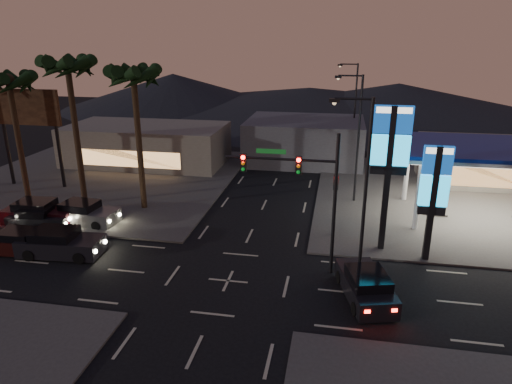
% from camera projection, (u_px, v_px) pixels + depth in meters
% --- Properties ---
extents(ground, '(140.00, 140.00, 0.00)m').
position_uv_depth(ground, '(228.00, 281.00, 25.00)').
color(ground, black).
rests_on(ground, ground).
extents(corner_lot_ne, '(24.00, 24.00, 0.12)m').
position_uv_depth(corner_lot_ne, '(466.00, 200.00, 37.10)').
color(corner_lot_ne, '#47443F').
rests_on(corner_lot_ne, ground).
extents(corner_lot_nw, '(24.00, 24.00, 0.12)m').
position_uv_depth(corner_lot_nw, '(103.00, 178.00, 42.59)').
color(corner_lot_nw, '#47443F').
rests_on(corner_lot_nw, ground).
extents(gas_station, '(12.20, 8.20, 5.47)m').
position_uv_depth(gas_station, '(491.00, 151.00, 31.74)').
color(gas_station, silver).
rests_on(gas_station, ground).
extents(convenience_store, '(10.00, 6.00, 4.00)m').
position_uv_depth(convenience_store, '(479.00, 162.00, 40.76)').
color(convenience_store, '#726B5B').
rests_on(convenience_store, ground).
extents(pylon_sign_tall, '(2.20, 0.35, 9.00)m').
position_uv_depth(pylon_sign_tall, '(390.00, 150.00, 26.56)').
color(pylon_sign_tall, black).
rests_on(pylon_sign_tall, ground).
extents(pylon_sign_short, '(1.60, 0.35, 7.00)m').
position_uv_depth(pylon_sign_short, '(434.00, 186.00, 25.77)').
color(pylon_sign_short, black).
rests_on(pylon_sign_short, ground).
extents(traffic_signal_mast, '(6.10, 0.39, 8.00)m').
position_uv_depth(traffic_signal_mast, '(303.00, 183.00, 24.49)').
color(traffic_signal_mast, black).
rests_on(traffic_signal_mast, ground).
extents(pedestal_signal, '(0.32, 0.39, 4.30)m').
position_uv_depth(pedestal_signal, '(335.00, 195.00, 29.58)').
color(pedestal_signal, black).
rests_on(pedestal_signal, ground).
extents(streetlight_near, '(2.14, 0.25, 10.00)m').
position_uv_depth(streetlight_near, '(362.00, 183.00, 22.89)').
color(streetlight_near, black).
rests_on(streetlight_near, ground).
extents(streetlight_mid, '(2.14, 0.25, 10.00)m').
position_uv_depth(streetlight_mid, '(356.00, 132.00, 34.97)').
color(streetlight_mid, black).
rests_on(streetlight_mid, ground).
extents(streetlight_far, '(2.14, 0.25, 10.00)m').
position_uv_depth(streetlight_far, '(353.00, 105.00, 47.98)').
color(streetlight_far, black).
rests_on(streetlight_far, ground).
extents(palm_a, '(4.41, 4.41, 10.86)m').
position_uv_depth(palm_a, '(134.00, 85.00, 32.28)').
color(palm_a, black).
rests_on(palm_a, ground).
extents(palm_b, '(4.41, 4.41, 11.46)m').
position_uv_depth(palm_b, '(69.00, 76.00, 32.96)').
color(palm_b, black).
rests_on(palm_b, ground).
extents(palm_c, '(4.41, 4.41, 10.26)m').
position_uv_depth(palm_c, '(10.00, 89.00, 34.18)').
color(palm_c, black).
rests_on(palm_c, ground).
extents(billboard, '(6.00, 0.30, 8.50)m').
position_uv_depth(billboard, '(28.00, 115.00, 38.52)').
color(billboard, black).
rests_on(billboard, ground).
extents(building_far_west, '(16.00, 8.00, 4.00)m').
position_uv_depth(building_far_west, '(147.00, 144.00, 47.19)').
color(building_far_west, '#726B5B').
rests_on(building_far_west, ground).
extents(building_far_mid, '(12.00, 9.00, 4.40)m').
position_uv_depth(building_far_mid, '(305.00, 140.00, 48.09)').
color(building_far_mid, '#4C4C51').
rests_on(building_far_mid, ground).
extents(hill_left, '(40.00, 40.00, 6.00)m').
position_uv_depth(hill_left, '(174.00, 90.00, 84.06)').
color(hill_left, black).
rests_on(hill_left, ground).
extents(hill_right, '(50.00, 50.00, 5.00)m').
position_uv_depth(hill_right, '(398.00, 98.00, 77.35)').
color(hill_right, black).
rests_on(hill_right, ground).
extents(hill_center, '(60.00, 60.00, 4.00)m').
position_uv_depth(hill_center, '(309.00, 99.00, 80.09)').
color(hill_center, black).
rests_on(hill_center, ground).
extents(car_lane_a_front, '(5.20, 2.45, 1.66)m').
position_uv_depth(car_lane_a_front, '(60.00, 243.00, 27.71)').
color(car_lane_a_front, black).
rests_on(car_lane_a_front, ground).
extents(car_lane_a_mid, '(4.52, 2.04, 1.45)m').
position_uv_depth(car_lane_a_mid, '(22.00, 242.00, 28.09)').
color(car_lane_a_mid, black).
rests_on(car_lane_a_mid, ground).
extents(car_lane_b_front, '(5.01, 2.40, 1.59)m').
position_uv_depth(car_lane_b_front, '(84.00, 213.00, 32.42)').
color(car_lane_b_front, '#555658').
rests_on(car_lane_b_front, ground).
extents(car_lane_b_mid, '(4.41, 2.21, 1.39)m').
position_uv_depth(car_lane_b_mid, '(39.00, 219.00, 31.75)').
color(car_lane_b_mid, black).
rests_on(car_lane_b_mid, ground).
extents(car_lane_b_rear, '(5.23, 2.43, 1.67)m').
position_uv_depth(car_lane_b_rear, '(40.00, 213.00, 32.44)').
color(car_lane_b_rear, black).
rests_on(car_lane_b_rear, ground).
extents(suv_station, '(3.13, 5.05, 1.58)m').
position_uv_depth(suv_station, '(366.00, 285.00, 23.13)').
color(suv_station, black).
rests_on(suv_station, ground).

